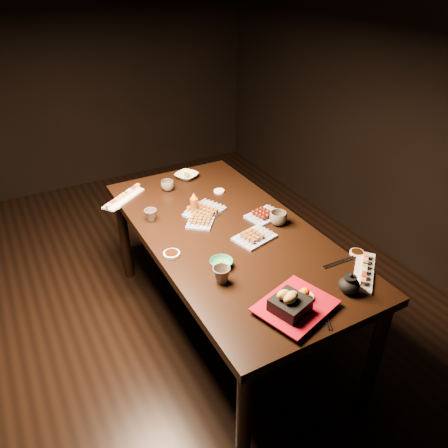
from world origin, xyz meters
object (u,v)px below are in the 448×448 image
(sushi_platter_far, at_px, (123,196))
(teapot, at_px, (349,283))
(yakitori_plate_right, at_px, (255,234))
(tempura_tray, at_px, (296,299))
(teacup_near_left, at_px, (222,275))
(yakitori_plate_center, at_px, (205,208))
(teacup_mid_right, at_px, (278,218))
(condiment_bottle, at_px, (194,204))
(sushi_platter_near, at_px, (364,269))
(edamame_bowl_green, at_px, (221,263))
(teacup_far_left, at_px, (151,215))
(teacup_far_right, at_px, (168,186))
(edamame_bowl_cream, at_px, (187,176))
(dining_table, at_px, (228,282))
(yakitori_plate_left, at_px, (201,218))

(sushi_platter_far, relative_size, teapot, 2.78)
(yakitori_plate_right, relative_size, tempura_tray, 0.65)
(tempura_tray, height_order, teapot, tempura_tray)
(teacup_near_left, bearing_deg, yakitori_plate_center, 70.30)
(teacup_mid_right, height_order, condiment_bottle, condiment_bottle)
(sushi_platter_near, bearing_deg, edamame_bowl_green, 105.28)
(sushi_platter_near, distance_m, teacup_far_left, 1.23)
(yakitori_plate_center, distance_m, teacup_far_left, 0.33)
(sushi_platter_near, distance_m, tempura_tray, 0.46)
(sushi_platter_near, height_order, teacup_far_left, teacup_far_left)
(teacup_far_right, bearing_deg, teacup_near_left, -98.00)
(sushi_platter_far, relative_size, teacup_mid_right, 3.25)
(yakitori_plate_center, xyz_separation_m, tempura_tray, (-0.03, -0.96, 0.03))
(condiment_bottle, bearing_deg, edamame_bowl_green, -101.16)
(yakitori_plate_right, bearing_deg, edamame_bowl_cream, 76.51)
(teacup_mid_right, xyz_separation_m, condiment_bottle, (-0.38, 0.34, 0.03))
(dining_table, height_order, teacup_far_right, teacup_far_right)
(yakitori_plate_center, relative_size, yakitori_plate_right, 1.08)
(dining_table, distance_m, edamame_bowl_cream, 0.85)
(sushi_platter_near, xyz_separation_m, teacup_mid_right, (-0.11, 0.58, 0.02))
(teacup_far_right, bearing_deg, sushi_platter_near, -68.51)
(tempura_tray, xyz_separation_m, teacup_far_right, (-0.05, 1.34, -0.03))
(edamame_bowl_green, distance_m, teacup_near_left, 0.12)
(yakitori_plate_right, xyz_separation_m, teacup_near_left, (-0.34, -0.24, 0.01))
(tempura_tray, relative_size, condiment_bottle, 2.30)
(dining_table, height_order, edamame_bowl_green, edamame_bowl_green)
(teacup_far_right, relative_size, condiment_bottle, 0.61)
(tempura_tray, relative_size, teacup_mid_right, 3.27)
(teacup_mid_right, bearing_deg, teacup_near_left, -150.67)
(teacup_far_left, bearing_deg, tempura_tray, -74.61)
(yakitori_plate_center, xyz_separation_m, teacup_far_right, (-0.08, 0.39, 0.00))
(yakitori_plate_right, relative_size, edamame_bowl_cream, 1.43)
(teacup_far_right, bearing_deg, teacup_mid_right, -60.92)
(tempura_tray, bearing_deg, teacup_far_right, 75.28)
(sushi_platter_far, bearing_deg, dining_table, 86.43)
(yakitori_plate_right, relative_size, teacup_mid_right, 2.13)
(yakitori_plate_right, xyz_separation_m, teacup_mid_right, (0.20, 0.06, 0.01))
(yakitori_plate_left, xyz_separation_m, edamame_bowl_cream, (0.17, 0.58, -0.01))
(dining_table, distance_m, yakitori_plate_right, 0.43)
(edamame_bowl_green, xyz_separation_m, condiment_bottle, (0.11, 0.54, 0.05))
(tempura_tray, distance_m, teacup_far_left, 1.07)
(edamame_bowl_cream, bearing_deg, edamame_bowl_green, -105.09)
(sushi_platter_far, height_order, edamame_bowl_cream, sushi_platter_far)
(yakitori_plate_left, xyz_separation_m, edamame_bowl_green, (-0.10, -0.44, -0.01))
(yakitori_plate_center, height_order, edamame_bowl_green, yakitori_plate_center)
(teapot, bearing_deg, tempura_tray, 141.70)
(yakitori_plate_left, relative_size, tempura_tray, 0.59)
(dining_table, bearing_deg, teacup_near_left, -134.38)
(yakitori_plate_right, height_order, teacup_mid_right, teacup_mid_right)
(condiment_bottle, bearing_deg, dining_table, -72.10)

